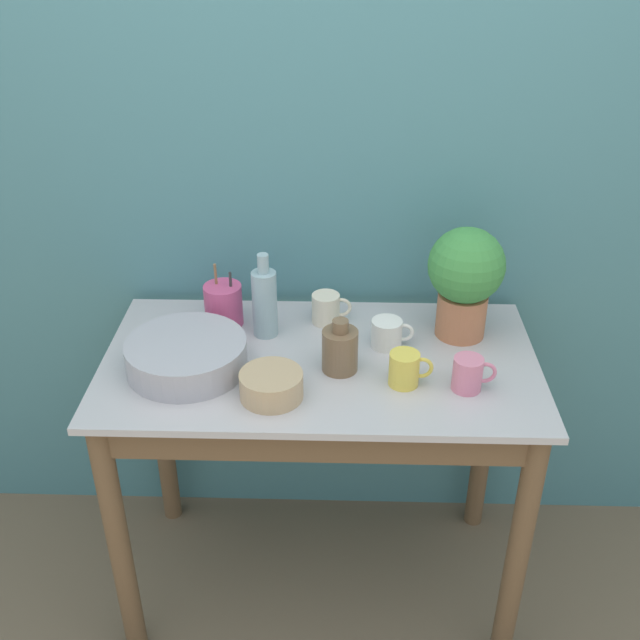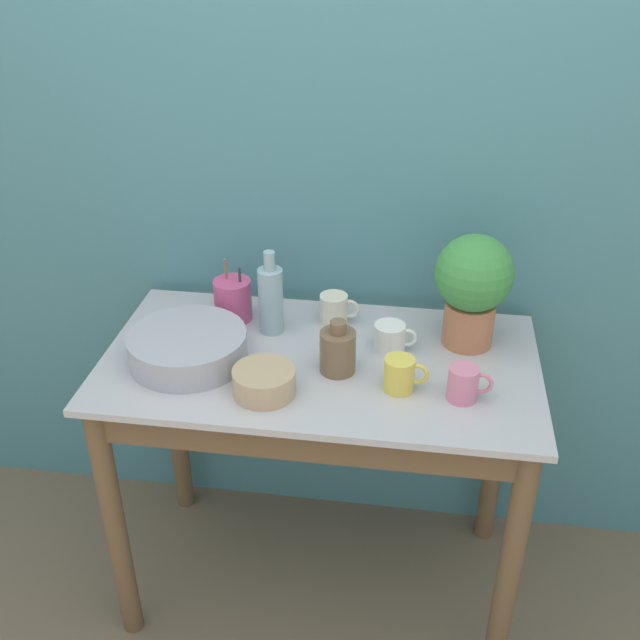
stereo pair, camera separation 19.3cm
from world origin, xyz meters
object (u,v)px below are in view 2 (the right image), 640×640
object	(u,v)px
mug_yellow	(400,374)
mug_pink	(464,384)
mug_cream	(335,309)
bowl_small_tan	(264,382)
bottle_tall	(271,299)
utensil_cup	(233,300)
mug_white	(390,337)
bottle_short	(338,350)
bowl_wash_large	(188,347)
potted_plant	(473,284)

from	to	relation	value
mug_yellow	mug_pink	bearing A→B (deg)	-6.20
mug_cream	bowl_small_tan	size ratio (longest dim) A/B	0.73
bottle_tall	utensil_cup	distance (m)	0.14
mug_white	bowl_small_tan	world-z (taller)	mug_white
bottle_short	mug_yellow	bearing A→B (deg)	-20.47
mug_pink	bowl_wash_large	bearing A→B (deg)	174.52
bottle_tall	utensil_cup	world-z (taller)	bottle_tall
bottle_short	utensil_cup	bearing A→B (deg)	145.87
bowl_wash_large	utensil_cup	world-z (taller)	utensil_cup
bottle_short	mug_pink	bearing A→B (deg)	-13.72
bowl_wash_large	bowl_small_tan	distance (m)	0.26
bottle_tall	mug_yellow	xyz separation A→B (m)	(0.37, -0.23, -0.06)
utensil_cup	bottle_tall	bearing A→B (deg)	-23.51
mug_white	mug_pink	bearing A→B (deg)	-45.74
bottle_short	mug_yellow	size ratio (longest dim) A/B	1.31
bottle_short	mug_pink	size ratio (longest dim) A/B	1.34
bottle_short	mug_white	world-z (taller)	bottle_short
potted_plant	utensil_cup	bearing A→B (deg)	176.68
mug_cream	utensil_cup	distance (m)	0.29
potted_plant	bottle_tall	size ratio (longest dim) A/B	1.29
bottle_short	mug_pink	distance (m)	0.33
bowl_wash_large	mug_yellow	world-z (taller)	mug_yellow
bottle_tall	mug_cream	size ratio (longest dim) A/B	2.14
bottle_tall	bottle_short	world-z (taller)	bottle_tall
potted_plant	bottle_tall	distance (m)	0.55
bowl_wash_large	mug_pink	distance (m)	0.72
potted_plant	mug_cream	distance (m)	0.40
mug_pink	bowl_small_tan	size ratio (longest dim) A/B	0.70
bottle_tall	mug_cream	xyz separation A→B (m)	(0.17, 0.07, -0.06)
bowl_wash_large	bottle_short	size ratio (longest dim) A/B	2.14
mug_white	mug_cream	distance (m)	0.21
potted_plant	mug_white	size ratio (longest dim) A/B	2.73
bowl_wash_large	mug_cream	bearing A→B (deg)	35.30
mug_white	utensil_cup	bearing A→B (deg)	166.92
bottle_short	bowl_small_tan	bearing A→B (deg)	-143.15
mug_yellow	mug_white	bearing A→B (deg)	101.19
bottle_short	bowl_small_tan	xyz separation A→B (m)	(-0.17, -0.13, -0.03)
mug_yellow	utensil_cup	bearing A→B (deg)	150.01
bottle_tall	bowl_small_tan	size ratio (longest dim) A/B	1.56
bowl_wash_large	mug_white	xyz separation A→B (m)	(0.53, 0.13, -0.00)
potted_plant	bowl_wash_large	world-z (taller)	potted_plant
mug_cream	bowl_wash_large	bearing A→B (deg)	-144.70
mug_pink	bottle_tall	bearing A→B (deg)	154.72
bottle_tall	mug_pink	bearing A→B (deg)	-25.28
mug_cream	mug_white	bearing A→B (deg)	-36.69
potted_plant	mug_pink	bearing A→B (deg)	-93.24
mug_pink	mug_yellow	bearing A→B (deg)	173.80
bowl_small_tan	utensil_cup	xyz separation A→B (m)	(-0.17, 0.35, 0.03)
bottle_short	mug_white	size ratio (longest dim) A/B	1.26
mug_yellow	bottle_tall	bearing A→B (deg)	148.02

